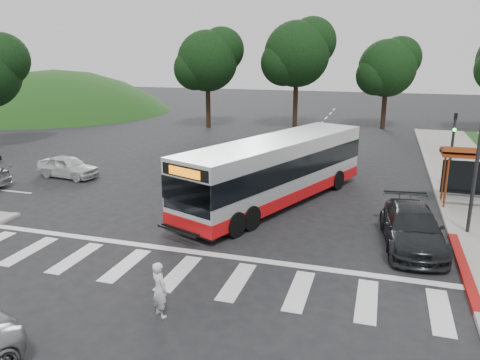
% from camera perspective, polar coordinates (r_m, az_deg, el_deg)
% --- Properties ---
extents(ground, '(140.00, 140.00, 0.00)m').
position_cam_1_polar(ground, '(20.10, -1.54, -5.15)').
color(ground, black).
rests_on(ground, ground).
extents(sidewalk_east, '(4.00, 40.00, 0.12)m').
position_cam_1_polar(sidewalk_east, '(27.21, 26.95, -1.21)').
color(sidewalk_east, gray).
rests_on(sidewalk_east, ground).
extents(curb_east, '(0.30, 40.00, 0.15)m').
position_cam_1_polar(curb_east, '(26.91, 22.78, -0.86)').
color(curb_east, '#9E9991').
rests_on(curb_east, ground).
extents(curb_east_red, '(0.32, 6.00, 0.15)m').
position_cam_1_polar(curb_east_red, '(17.54, 25.60, -9.66)').
color(curb_east_red, maroon).
rests_on(curb_east_red, ground).
extents(hillside_nw, '(44.00, 44.00, 10.00)m').
position_cam_1_polar(hillside_nw, '(61.52, -21.45, 7.77)').
color(hillside_nw, '#1A3F14').
rests_on(hillside_nw, ground).
extents(crosswalk_ladder, '(18.00, 2.60, 0.01)m').
position_cam_1_polar(crosswalk_ladder, '(15.84, -7.44, -11.17)').
color(crosswalk_ladder, silver).
rests_on(crosswalk_ladder, ground).
extents(traffic_signal_ne_tall, '(0.18, 0.37, 6.50)m').
position_cam_1_polar(traffic_signal_ne_tall, '(19.89, 27.23, 4.50)').
color(traffic_signal_ne_tall, black).
rests_on(traffic_signal_ne_tall, ground).
extents(traffic_signal_ne_short, '(0.18, 0.37, 4.00)m').
position_cam_1_polar(traffic_signal_ne_short, '(26.94, 24.48, 4.24)').
color(traffic_signal_ne_short, black).
rests_on(traffic_signal_ne_short, ground).
extents(tree_north_a, '(6.60, 6.15, 10.17)m').
position_cam_1_polar(tree_north_a, '(44.61, 7.08, 15.13)').
color(tree_north_a, black).
rests_on(tree_north_a, ground).
extents(tree_north_b, '(5.72, 5.33, 8.43)m').
position_cam_1_polar(tree_north_b, '(45.90, 17.60, 12.98)').
color(tree_north_b, black).
rests_on(tree_north_b, ground).
extents(tree_north_c, '(6.16, 5.74, 9.30)m').
position_cam_1_polar(tree_north_c, '(44.84, -3.88, 14.40)').
color(tree_north_c, black).
rests_on(tree_north_c, ground).
extents(transit_bus, '(6.89, 12.13, 3.11)m').
position_cam_1_polar(transit_bus, '(22.24, 4.47, 1.03)').
color(transit_bus, silver).
rests_on(transit_bus, ground).
extents(pedestrian, '(0.70, 0.64, 1.60)m').
position_cam_1_polar(pedestrian, '(13.26, -9.79, -13.00)').
color(pedestrian, silver).
rests_on(pedestrian, ground).
extents(dark_sedan, '(2.55, 5.22, 1.46)m').
position_cam_1_polar(dark_sedan, '(18.61, 20.26, -5.47)').
color(dark_sedan, black).
rests_on(dark_sedan, ground).
extents(west_car_white, '(3.89, 1.96, 1.27)m').
position_cam_1_polar(west_car_white, '(28.75, -20.24, 1.54)').
color(west_car_white, silver).
rests_on(west_car_white, ground).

